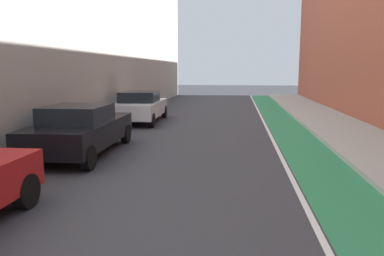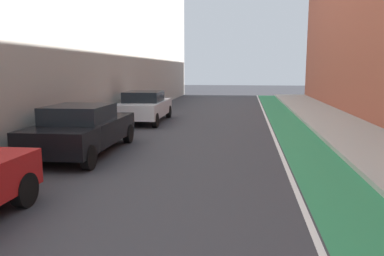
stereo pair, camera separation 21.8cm
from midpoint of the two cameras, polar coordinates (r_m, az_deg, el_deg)
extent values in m
plane|color=#38383D|center=(14.32, 0.85, -1.51)|extent=(97.91, 97.91, 0.00)
cube|color=#2D8451|center=(16.36, 14.28, -0.48)|extent=(1.60, 44.50, 0.00)
cube|color=white|center=(16.26, 11.14, -0.42)|extent=(0.12, 44.50, 0.00)
cube|color=#A8A59E|center=(16.79, 21.98, -0.38)|extent=(2.93, 44.50, 0.14)
cylinder|color=black|center=(7.82, -24.65, -8.72)|extent=(0.23, 0.66, 0.66)
cube|color=black|center=(12.00, -16.98, -0.64)|extent=(2.07, 4.82, 0.70)
cube|color=black|center=(11.70, -17.55, 1.95)|extent=(1.76, 2.05, 0.55)
cylinder|color=black|center=(14.06, -17.48, -0.75)|extent=(0.24, 0.67, 0.66)
cylinder|color=black|center=(13.48, -10.50, -0.89)|extent=(0.24, 0.67, 0.66)
cylinder|color=black|center=(10.84, -24.91, -3.97)|extent=(0.24, 0.67, 0.66)
cylinder|color=black|center=(10.07, -16.12, -4.41)|extent=(0.24, 0.67, 0.66)
cube|color=silver|center=(18.74, -8.12, 2.96)|extent=(2.08, 4.69, 0.70)
cube|color=black|center=(18.46, -8.33, 4.67)|extent=(1.76, 2.00, 0.55)
cylinder|color=black|center=(20.69, -9.39, 2.51)|extent=(0.24, 0.67, 0.66)
cylinder|color=black|center=(20.32, -4.56, 2.49)|extent=(0.24, 0.67, 0.66)
cylinder|color=black|center=(17.31, -12.26, 1.20)|extent=(0.24, 0.67, 0.66)
cylinder|color=black|center=(16.88, -6.52, 1.15)|extent=(0.24, 0.67, 0.66)
camera|label=1|loc=(0.11, -90.64, -0.10)|focal=35.06mm
camera|label=2|loc=(0.11, 89.36, 0.10)|focal=35.06mm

